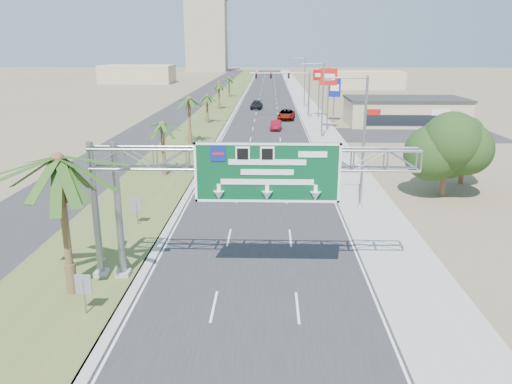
{
  "coord_description": "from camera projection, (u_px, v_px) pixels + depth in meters",
  "views": [
    {
      "loc": [
        0.63,
        -14.3,
        11.94
      ],
      "look_at": [
        -0.13,
        12.28,
        4.2
      ],
      "focal_mm": 35.0,
      "sensor_mm": 36.0,
      "label": 1
    }
  ],
  "objects": [
    {
      "name": "tower_distant",
      "position": [
        207.0,
        36.0,
        252.99
      ],
      "size": [
        20.0,
        16.0,
        35.0
      ],
      "primitive_type": "cube",
      "color": "gray",
      "rests_on": "ground"
    },
    {
      "name": "opposing_road",
      "position": [
        199.0,
        97.0,
        123.11
      ],
      "size": [
        8.0,
        300.0,
        0.02
      ],
      "primitive_type": "cube",
      "color": "#28282B",
      "rests_on": "ground"
    },
    {
      "name": "palm_near",
      "position": [
        58.0,
        160.0,
        23.07
      ],
      "size": [
        5.7,
        5.7,
        8.35
      ],
      "color": "brown",
      "rests_on": "ground"
    },
    {
      "name": "palm_row_e",
      "position": [
        219.0,
        83.0,
        97.49
      ],
      "size": [
        3.99,
        3.99,
        6.15
      ],
      "color": "brown",
      "rests_on": "ground"
    },
    {
      "name": "palm_row_f",
      "position": [
        229.0,
        78.0,
        121.59
      ],
      "size": [
        3.99,
        3.99,
        5.75
      ],
      "color": "brown",
      "rests_on": "ground"
    },
    {
      "name": "car_right_lane",
      "position": [
        286.0,
        115.0,
        85.11
      ],
      "size": [
        3.29,
        6.19,
        1.65
      ],
      "primitive_type": "imported",
      "rotation": [
        0.0,
        0.0,
        -0.09
      ],
      "color": "gray",
      "rests_on": "ground"
    },
    {
      "name": "road",
      "position": [
        268.0,
        97.0,
        122.64
      ],
      "size": [
        12.0,
        300.0,
        0.02
      ],
      "primitive_type": "cube",
      "color": "#28282B",
      "rests_on": "ground"
    },
    {
      "name": "streetlight_mid",
      "position": [
        321.0,
        104.0,
        65.47
      ],
      "size": [
        3.27,
        0.44,
        10.0
      ],
      "color": "gray",
      "rests_on": "ground"
    },
    {
      "name": "oak_near",
      "position": [
        447.0,
        142.0,
        40.35
      ],
      "size": [
        4.5,
        4.5,
        6.8
      ],
      "color": "brown",
      "rests_on": "ground"
    },
    {
      "name": "car_left_lane",
      "position": [
        243.0,
        153.0,
        55.1
      ],
      "size": [
        1.92,
        4.2,
        1.4
      ],
      "primitive_type": "imported",
      "rotation": [
        0.0,
        0.0,
        -0.07
      ],
      "color": "black",
      "rests_on": "ground"
    },
    {
      "name": "car_mid_lane",
      "position": [
        276.0,
        125.0,
        74.54
      ],
      "size": [
        1.79,
        4.37,
        1.41
      ],
      "primitive_type": "imported",
      "rotation": [
        0.0,
        0.0,
        -0.07
      ],
      "color": "maroon",
      "rests_on": "ground"
    },
    {
      "name": "palm_row_b",
      "position": [
        162.0,
        125.0,
        46.68
      ],
      "size": [
        3.99,
        3.99,
        5.95
      ],
      "color": "brown",
      "rests_on": "ground"
    },
    {
      "name": "palm_row_c",
      "position": [
        189.0,
        100.0,
        61.82
      ],
      "size": [
        3.99,
        3.99,
        6.75
      ],
      "color": "brown",
      "rests_on": "ground"
    },
    {
      "name": "store_building",
      "position": [
        405.0,
        112.0,
        79.26
      ],
      "size": [
        18.0,
        10.0,
        4.0
      ],
      "primitive_type": "cube",
      "color": "tan",
      "rests_on": "ground"
    },
    {
      "name": "streetlight_near",
      "position": [
        361.0,
        149.0,
        36.68
      ],
      "size": [
        3.27,
        0.44,
        10.0
      ],
      "color": "gray",
      "rests_on": "ground"
    },
    {
      "name": "streetlight_far",
      "position": [
        304.0,
        85.0,
        100.02
      ],
      "size": [
        3.27,
        0.44,
        10.0
      ],
      "color": "gray",
      "rests_on": "ground"
    },
    {
      "name": "median_signback_a",
      "position": [
        84.0,
        287.0,
        22.64
      ],
      "size": [
        0.75,
        0.08,
        2.08
      ],
      "color": "gray",
      "rests_on": "ground"
    },
    {
      "name": "sidewalk_right",
      "position": [
        302.0,
        97.0,
        122.4
      ],
      "size": [
        4.0,
        300.0,
        0.1
      ],
      "primitive_type": "cube",
      "color": "#9E9B93",
      "rests_on": "ground"
    },
    {
      "name": "car_far",
      "position": [
        257.0,
        105.0,
        99.67
      ],
      "size": [
        2.57,
        5.61,
        1.59
      ],
      "primitive_type": "imported",
      "rotation": [
        0.0,
        0.0,
        -0.06
      ],
      "color": "black",
      "rests_on": "ground"
    },
    {
      "name": "pole_sign_red_far",
      "position": [
        319.0,
        79.0,
        85.33
      ],
      "size": [
        2.22,
        0.65,
        8.44
      ],
      "color": "gray",
      "rests_on": "ground"
    },
    {
      "name": "palm_row_d",
      "position": [
        207.0,
        96.0,
        79.44
      ],
      "size": [
        3.99,
        3.99,
        5.45
      ],
      "color": "brown",
      "rests_on": "ground"
    },
    {
      "name": "building_distant_right",
      "position": [
        368.0,
        80.0,
        149.92
      ],
      "size": [
        20.0,
        12.0,
        5.0
      ],
      "primitive_type": "cube",
      "color": "tan",
      "rests_on": "ground"
    },
    {
      "name": "pole_sign_red_near",
      "position": [
        329.0,
        81.0,
        71.69
      ],
      "size": [
        2.4,
        0.86,
        9.23
      ],
      "color": "gray",
      "rests_on": "ground"
    },
    {
      "name": "signal_mast",
      "position": [
        297.0,
        90.0,
        84.65
      ],
      "size": [
        10.28,
        0.71,
        8.0
      ],
      "color": "gray",
      "rests_on": "ground"
    },
    {
      "name": "median_grass",
      "position": [
        227.0,
        97.0,
        122.9
      ],
      "size": [
        7.0,
        300.0,
        0.12
      ],
      "primitive_type": "cube",
      "color": "#465D29",
      "rests_on": "ground"
    },
    {
      "name": "pole_sign_blue",
      "position": [
        334.0,
        89.0,
        81.27
      ],
      "size": [
        2.01,
        0.76,
        7.29
      ],
      "color": "gray",
      "rests_on": "ground"
    },
    {
      "name": "median_signback_b",
      "position": [
        137.0,
        206.0,
        34.18
      ],
      "size": [
        0.75,
        0.08,
        2.08
      ],
      "color": "gray",
      "rests_on": "ground"
    },
    {
      "name": "building_distant_left",
      "position": [
        138.0,
        74.0,
        171.02
      ],
      "size": [
        24.0,
        14.0,
        6.0
      ],
      "primitive_type": "cube",
      "color": "tan",
      "rests_on": "ground"
    },
    {
      "name": "sign_gantry",
      "position": [
        236.0,
        169.0,
        24.94
      ],
      "size": [
        16.75,
        1.24,
        7.5
      ],
      "color": "gray",
      "rests_on": "ground"
    },
    {
      "name": "oak_far",
      "position": [
        465.0,
        142.0,
        44.31
      ],
      "size": [
        3.5,
        3.5,
        5.6
      ],
      "color": "brown",
      "rests_on": "ground"
    }
  ]
}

